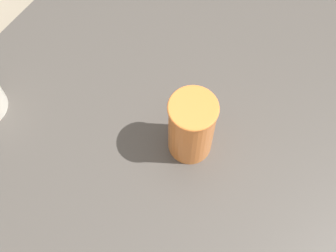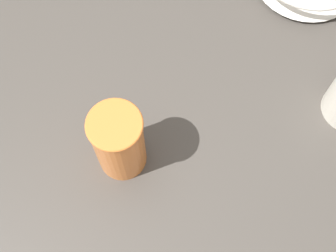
# 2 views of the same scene
# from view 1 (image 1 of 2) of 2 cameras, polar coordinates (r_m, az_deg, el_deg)

# --- Properties ---
(ground_plane) EXTENTS (6.00, 6.00, 0.00)m
(ground_plane) POSITION_cam_1_polar(r_m,az_deg,el_deg) (0.93, 5.67, -9.16)
(ground_plane) COLOR gray
(countertop) EXTENTS (1.18, 1.18, 0.04)m
(countertop) POSITION_cam_1_polar(r_m,az_deg,el_deg) (0.91, 5.79, -8.78)
(countertop) COLOR #47423D
(countertop) RESTS_ON ground_plane
(drinking_cup) EXTENTS (0.09, 0.09, 0.16)m
(drinking_cup) POSITION_cam_1_polar(r_m,az_deg,el_deg) (0.84, 2.87, -0.07)
(drinking_cup) COLOR orange
(drinking_cup) RESTS_ON countertop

